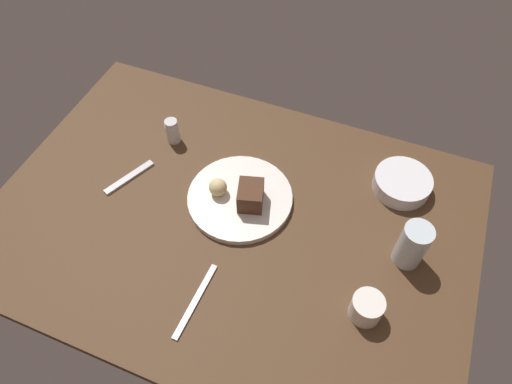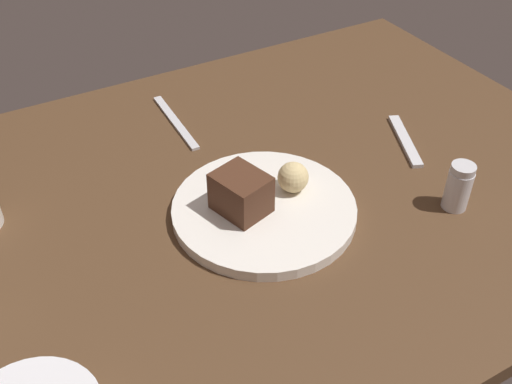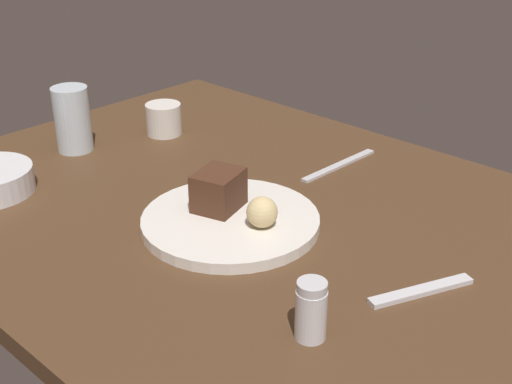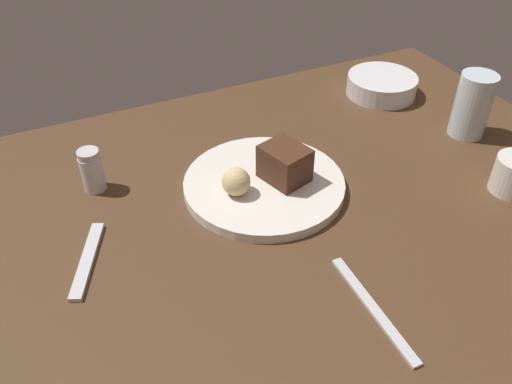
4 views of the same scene
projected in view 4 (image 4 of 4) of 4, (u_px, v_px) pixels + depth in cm
name	position (u px, v px, depth cm)	size (l,w,h in cm)	color
dining_table	(279.00, 215.00, 86.51)	(120.00, 84.00, 3.00)	#4C331E
dessert_plate	(267.00, 184.00, 89.23)	(26.94, 26.94, 1.72)	white
chocolate_cake_slice	(285.00, 164.00, 87.21)	(7.40, 6.17, 5.98)	#472819
bread_roll	(236.00, 182.00, 84.49)	(4.63, 4.63, 4.63)	#DBC184
salt_shaker	(92.00, 170.00, 87.38)	(3.72, 3.72, 7.54)	silver
water_glass	(472.00, 105.00, 99.52)	(6.72, 6.72, 12.31)	silver
side_bowl	(382.00, 85.00, 114.60)	(14.83, 14.83, 4.20)	silver
dessert_spoon	(87.00, 260.00, 76.07)	(15.00, 1.80, 0.70)	silver
butter_knife	(373.00, 308.00, 69.33)	(19.00, 1.40, 0.50)	silver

